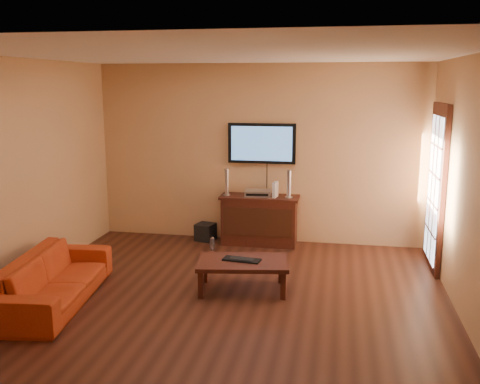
% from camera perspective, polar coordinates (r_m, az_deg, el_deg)
% --- Properties ---
extents(ground_plane, '(5.00, 5.00, 0.00)m').
position_cam_1_polar(ground_plane, '(6.11, -1.63, -11.65)').
color(ground_plane, black).
rests_on(ground_plane, ground).
extents(room_walls, '(5.00, 5.00, 5.00)m').
position_cam_1_polar(room_walls, '(6.27, -0.50, 4.96)').
color(room_walls, tan).
rests_on(room_walls, ground).
extents(french_door, '(0.07, 1.02, 2.22)m').
position_cam_1_polar(french_door, '(7.42, 20.17, 0.29)').
color(french_door, black).
rests_on(french_door, ground).
extents(media_console, '(1.18, 0.45, 0.74)m').
position_cam_1_polar(media_console, '(8.10, 2.08, -2.99)').
color(media_console, black).
rests_on(media_console, ground).
extents(television, '(1.02, 0.08, 0.60)m').
position_cam_1_polar(television, '(8.07, 2.34, 5.20)').
color(television, black).
rests_on(television, ground).
extents(coffee_table, '(1.14, 0.79, 0.37)m').
position_cam_1_polar(coffee_table, '(6.32, 0.29, -7.72)').
color(coffee_table, black).
rests_on(coffee_table, ground).
extents(sofa, '(0.77, 1.93, 0.73)m').
position_cam_1_polar(sofa, '(6.33, -19.25, -7.94)').
color(sofa, '#AD3413').
rests_on(sofa, ground).
extents(speaker_left, '(0.11, 0.11, 0.40)m').
position_cam_1_polar(speaker_left, '(8.03, -1.42, 0.93)').
color(speaker_left, silver).
rests_on(speaker_left, media_console).
extents(speaker_right, '(0.11, 0.11, 0.41)m').
position_cam_1_polar(speaker_right, '(7.89, 5.24, 0.72)').
color(speaker_right, silver).
rests_on(speaker_right, media_console).
extents(av_receiver, '(0.40, 0.30, 0.09)m').
position_cam_1_polar(av_receiver, '(8.02, 1.93, -0.11)').
color(av_receiver, silver).
rests_on(av_receiver, media_console).
extents(game_console, '(0.08, 0.17, 0.23)m').
position_cam_1_polar(game_console, '(7.93, 3.79, 0.26)').
color(game_console, white).
rests_on(game_console, media_console).
extents(subwoofer, '(0.32, 0.32, 0.27)m').
position_cam_1_polar(subwoofer, '(8.35, -3.70, -4.28)').
color(subwoofer, black).
rests_on(subwoofer, ground).
extents(bottle, '(0.07, 0.07, 0.20)m').
position_cam_1_polar(bottle, '(7.88, -2.98, -5.54)').
color(bottle, white).
rests_on(bottle, ground).
extents(keyboard, '(0.45, 0.22, 0.03)m').
position_cam_1_polar(keyboard, '(6.30, 0.18, -7.22)').
color(keyboard, black).
rests_on(keyboard, coffee_table).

